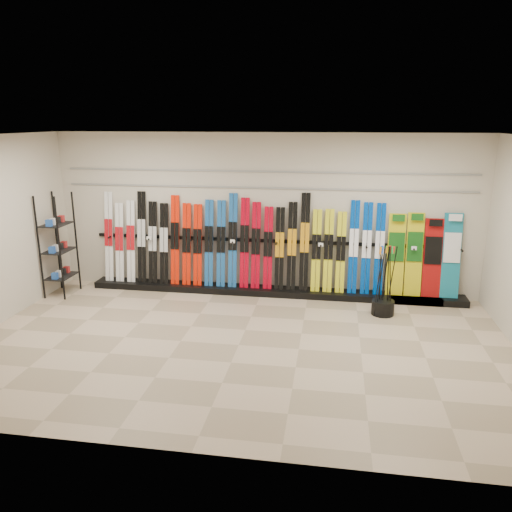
# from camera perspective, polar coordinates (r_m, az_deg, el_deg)

# --- Properties ---
(floor) EXTENTS (8.00, 8.00, 0.00)m
(floor) POSITION_cam_1_polar(r_m,az_deg,el_deg) (7.49, -1.99, -10.14)
(floor) COLOR gray
(floor) RESTS_ON ground
(back_wall) EXTENTS (8.00, 0.00, 8.00)m
(back_wall) POSITION_cam_1_polar(r_m,az_deg,el_deg) (9.39, 0.82, 4.78)
(back_wall) COLOR beige
(back_wall) RESTS_ON floor
(ceiling) EXTENTS (8.00, 8.00, 0.00)m
(ceiling) POSITION_cam_1_polar(r_m,az_deg,el_deg) (6.76, -2.23, 13.46)
(ceiling) COLOR silver
(ceiling) RESTS_ON back_wall
(ski_rack_base) EXTENTS (8.00, 0.40, 0.12)m
(ski_rack_base) POSITION_cam_1_polar(r_m,az_deg,el_deg) (9.52, 1.95, -4.05)
(ski_rack_base) COLOR black
(ski_rack_base) RESTS_ON floor
(skis) EXTENTS (5.37, 0.27, 1.81)m
(skis) POSITION_cam_1_polar(r_m,az_deg,el_deg) (9.43, -2.06, 1.31)
(skis) COLOR white
(skis) RESTS_ON ski_rack_base
(snowboards) EXTENTS (1.27, 0.23, 1.52)m
(snowboards) POSITION_cam_1_polar(r_m,az_deg,el_deg) (9.44, 18.63, 0.02)
(snowboards) COLOR gold
(snowboards) RESTS_ON ski_rack_base
(accessory_rack) EXTENTS (0.40, 0.60, 1.92)m
(accessory_rack) POSITION_cam_1_polar(r_m,az_deg,el_deg) (10.01, -21.67, 1.18)
(accessory_rack) COLOR black
(accessory_rack) RESTS_ON floor
(pole_bin) EXTENTS (0.38, 0.38, 0.25)m
(pole_bin) POSITION_cam_1_polar(r_m,az_deg,el_deg) (8.81, 14.29, -5.72)
(pole_bin) COLOR black
(pole_bin) RESTS_ON floor
(ski_poles) EXTENTS (0.34, 0.23, 1.18)m
(ski_poles) POSITION_cam_1_polar(r_m,az_deg,el_deg) (8.66, 14.49, -2.71)
(ski_poles) COLOR black
(ski_poles) RESTS_ON pole_bin
(slatwall_rail_0) EXTENTS (7.60, 0.02, 0.03)m
(slatwall_rail_0) POSITION_cam_1_polar(r_m,az_deg,el_deg) (9.29, 0.82, 7.79)
(slatwall_rail_0) COLOR gray
(slatwall_rail_0) RESTS_ON back_wall
(slatwall_rail_1) EXTENTS (7.60, 0.02, 0.03)m
(slatwall_rail_1) POSITION_cam_1_polar(r_m,az_deg,el_deg) (9.25, 0.83, 9.64)
(slatwall_rail_1) COLOR gray
(slatwall_rail_1) RESTS_ON back_wall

